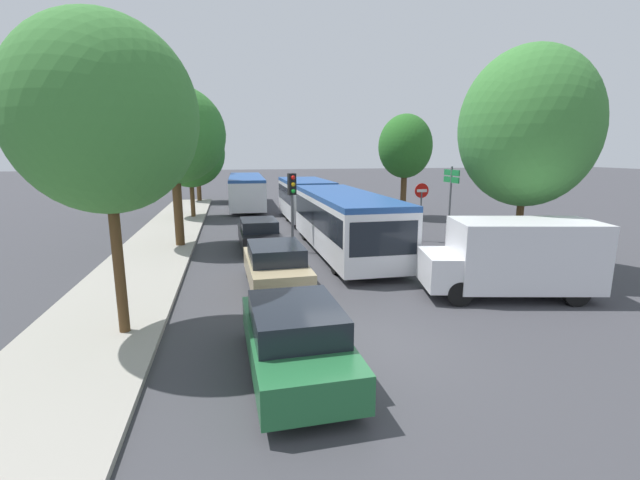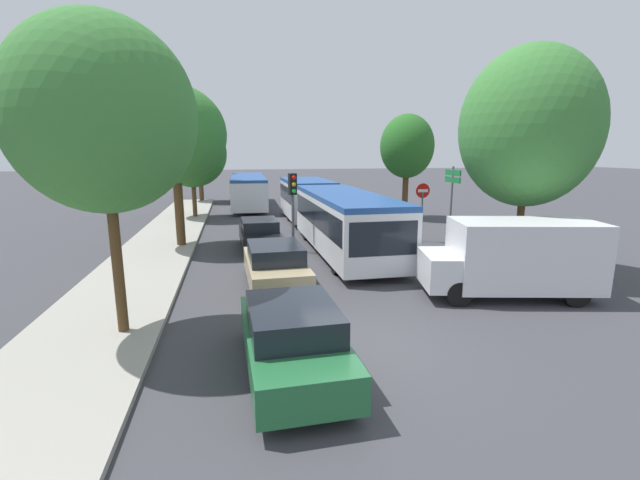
{
  "view_description": "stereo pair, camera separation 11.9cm",
  "coord_description": "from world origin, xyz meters",
  "px_view_note": "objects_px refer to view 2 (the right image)",
  "views": [
    {
      "loc": [
        -2.84,
        -8.51,
        4.29
      ],
      "look_at": [
        0.2,
        6.11,
        1.2
      ],
      "focal_mm": 24.0,
      "sensor_mm": 36.0,
      "label": 1
    },
    {
      "loc": [
        -2.72,
        -8.54,
        4.29
      ],
      "look_at": [
        0.2,
        6.11,
        1.2
      ],
      "focal_mm": 24.0,
      "sensor_mm": 36.0,
      "label": 2
    }
  ],
  "objects_px": {
    "no_entry_sign": "(422,203)",
    "tree_right_mid": "(407,147)",
    "tree_right_near": "(529,131)",
    "city_bus_rear": "(248,189)",
    "queued_car_tan": "(275,266)",
    "white_van": "(515,257)",
    "queued_car_black": "(260,234)",
    "queued_car_green": "(292,338)",
    "direction_sign_post": "(452,188)",
    "traffic_light": "(293,195)",
    "tree_left_far": "(192,153)",
    "tree_left_mid": "(174,135)",
    "articulated_bus": "(325,208)",
    "tree_left_distant": "(198,153)",
    "tree_left_near": "(103,116)"
  },
  "relations": [
    {
      "from": "city_bus_rear",
      "to": "direction_sign_post",
      "type": "height_order",
      "value": "direction_sign_post"
    },
    {
      "from": "queued_car_green",
      "to": "queued_car_black",
      "type": "height_order",
      "value": "queued_car_green"
    },
    {
      "from": "queued_car_green",
      "to": "no_entry_sign",
      "type": "xyz_separation_m",
      "value": [
        7.82,
        11.36,
        1.14
      ]
    },
    {
      "from": "queued_car_green",
      "to": "tree_right_mid",
      "type": "distance_m",
      "value": 21.51
    },
    {
      "from": "queued_car_black",
      "to": "traffic_light",
      "type": "relative_size",
      "value": 1.17
    },
    {
      "from": "white_van",
      "to": "tree_left_near",
      "type": "distance_m",
      "value": 11.46
    },
    {
      "from": "queued_car_black",
      "to": "tree_left_distant",
      "type": "height_order",
      "value": "tree_left_distant"
    },
    {
      "from": "queued_car_green",
      "to": "direction_sign_post",
      "type": "relative_size",
      "value": 1.17
    },
    {
      "from": "traffic_light",
      "to": "tree_left_near",
      "type": "relative_size",
      "value": 0.48
    },
    {
      "from": "tree_left_mid",
      "to": "tree_left_far",
      "type": "bearing_deg",
      "value": 90.78
    },
    {
      "from": "no_entry_sign",
      "to": "tree_right_mid",
      "type": "height_order",
      "value": "tree_right_mid"
    },
    {
      "from": "queued_car_green",
      "to": "tree_left_far",
      "type": "bearing_deg",
      "value": 7.85
    },
    {
      "from": "articulated_bus",
      "to": "tree_right_near",
      "type": "relative_size",
      "value": 2.22
    },
    {
      "from": "articulated_bus",
      "to": "tree_left_distant",
      "type": "xyz_separation_m",
      "value": [
        -7.44,
        17.17,
        2.68
      ]
    },
    {
      "from": "no_entry_sign",
      "to": "tree_right_mid",
      "type": "bearing_deg",
      "value": 163.66
    },
    {
      "from": "queued_car_green",
      "to": "tree_left_near",
      "type": "height_order",
      "value": "tree_left_near"
    },
    {
      "from": "queued_car_tan",
      "to": "tree_left_mid",
      "type": "distance_m",
      "value": 8.77
    },
    {
      "from": "tree_left_distant",
      "to": "no_entry_sign",
      "type": "bearing_deg",
      "value": -58.78
    },
    {
      "from": "queued_car_green",
      "to": "no_entry_sign",
      "type": "distance_m",
      "value": 13.84
    },
    {
      "from": "tree_right_mid",
      "to": "queued_car_green",
      "type": "bearing_deg",
      "value": -118.09
    },
    {
      "from": "direction_sign_post",
      "to": "tree_left_distant",
      "type": "relative_size",
      "value": 0.54
    },
    {
      "from": "articulated_bus",
      "to": "no_entry_sign",
      "type": "bearing_deg",
      "value": 62.7
    },
    {
      "from": "queued_car_tan",
      "to": "white_van",
      "type": "relative_size",
      "value": 0.79
    },
    {
      "from": "queued_car_tan",
      "to": "queued_car_black",
      "type": "bearing_deg",
      "value": -0.2
    },
    {
      "from": "no_entry_sign",
      "to": "queued_car_black",
      "type": "bearing_deg",
      "value": -89.0
    },
    {
      "from": "tree_left_near",
      "to": "tree_left_distant",
      "type": "xyz_separation_m",
      "value": [
        -0.21,
        28.19,
        -0.86
      ]
    },
    {
      "from": "traffic_light",
      "to": "tree_right_near",
      "type": "height_order",
      "value": "tree_right_near"
    },
    {
      "from": "articulated_bus",
      "to": "no_entry_sign",
      "type": "height_order",
      "value": "no_entry_sign"
    },
    {
      "from": "no_entry_sign",
      "to": "tree_left_distant",
      "type": "xyz_separation_m",
      "value": [
        -11.72,
        19.34,
        2.29
      ]
    },
    {
      "from": "city_bus_rear",
      "to": "tree_left_far",
      "type": "relative_size",
      "value": 1.78
    },
    {
      "from": "tree_right_near",
      "to": "traffic_light",
      "type": "bearing_deg",
      "value": 148.44
    },
    {
      "from": "white_van",
      "to": "tree_left_distant",
      "type": "distance_m",
      "value": 29.73
    },
    {
      "from": "white_van",
      "to": "tree_right_mid",
      "type": "bearing_deg",
      "value": -88.49
    },
    {
      "from": "queued_car_black",
      "to": "no_entry_sign",
      "type": "xyz_separation_m",
      "value": [
        7.78,
        0.14,
        1.19
      ]
    },
    {
      "from": "tree_left_mid",
      "to": "tree_left_distant",
      "type": "xyz_separation_m",
      "value": [
        -0.45,
        18.47,
        -0.84
      ]
    },
    {
      "from": "city_bus_rear",
      "to": "articulated_bus",
      "type": "bearing_deg",
      "value": -164.08
    },
    {
      "from": "queued_car_tan",
      "to": "articulated_bus",
      "type": "bearing_deg",
      "value": -24.31
    },
    {
      "from": "direction_sign_post",
      "to": "tree_left_far",
      "type": "height_order",
      "value": "tree_left_far"
    },
    {
      "from": "articulated_bus",
      "to": "traffic_light",
      "type": "height_order",
      "value": "traffic_light"
    },
    {
      "from": "tree_right_near",
      "to": "city_bus_rear",
      "type": "bearing_deg",
      "value": 112.96
    },
    {
      "from": "traffic_light",
      "to": "direction_sign_post",
      "type": "xyz_separation_m",
      "value": [
        7.98,
        1.21,
        0.05
      ]
    },
    {
      "from": "queued_car_black",
      "to": "direction_sign_post",
      "type": "xyz_separation_m",
      "value": [
        9.37,
        0.28,
        1.86
      ]
    },
    {
      "from": "queued_car_green",
      "to": "articulated_bus",
      "type": "bearing_deg",
      "value": -16.38
    },
    {
      "from": "city_bus_rear",
      "to": "tree_left_distant",
      "type": "relative_size",
      "value": 1.72
    },
    {
      "from": "queued_car_black",
      "to": "queued_car_green",
      "type": "bearing_deg",
      "value": 178.05
    },
    {
      "from": "white_van",
      "to": "direction_sign_post",
      "type": "relative_size",
      "value": 1.47
    },
    {
      "from": "direction_sign_post",
      "to": "no_entry_sign",
      "type": "bearing_deg",
      "value": 4.41
    },
    {
      "from": "queued_car_tan",
      "to": "white_van",
      "type": "height_order",
      "value": "white_van"
    },
    {
      "from": "white_van",
      "to": "tree_left_far",
      "type": "distance_m",
      "value": 21.08
    },
    {
      "from": "traffic_light",
      "to": "tree_left_far",
      "type": "xyz_separation_m",
      "value": [
        -5.01,
        10.87,
        1.7
      ]
    }
  ]
}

